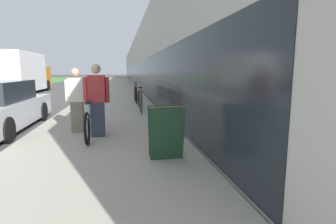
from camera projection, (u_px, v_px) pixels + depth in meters
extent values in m
cube|color=#A39E8E|center=(117.00, 87.00, 25.00)|extent=(3.64, 70.00, 0.13)
cube|color=#BCB7AD|center=(172.00, 64.00, 33.59)|extent=(10.00, 70.00, 4.92)
cube|color=#1E2328|center=(133.00, 74.00, 32.92)|extent=(0.10, 63.00, 2.20)
torus|color=black|center=(97.00, 112.00, 7.42)|extent=(0.06, 0.67, 0.67)
torus|color=black|center=(87.00, 129.00, 5.28)|extent=(0.06, 0.67, 0.67)
cylinder|color=#7AD1C6|center=(92.00, 111.00, 6.32)|extent=(0.04, 1.87, 0.04)
cylinder|color=#7AD1C6|center=(91.00, 118.00, 5.91)|extent=(0.04, 1.11, 0.31)
cylinder|color=#7AD1C6|center=(89.00, 109.00, 5.61)|extent=(0.03, 0.03, 0.28)
cube|color=black|center=(88.00, 103.00, 5.59)|extent=(0.11, 0.22, 0.05)
cylinder|color=#7AD1C6|center=(96.00, 100.00, 7.19)|extent=(0.03, 0.03, 0.29)
cylinder|color=silver|center=(95.00, 95.00, 7.17)|extent=(0.52, 0.03, 0.03)
cube|color=#33384C|center=(98.00, 119.00, 5.98)|extent=(0.30, 0.22, 0.79)
cube|color=#B23333|center=(97.00, 89.00, 5.87)|extent=(0.37, 0.22, 0.61)
cylinder|color=#B23333|center=(86.00, 90.00, 5.84)|extent=(0.09, 0.09, 0.57)
cylinder|color=#B23333|center=(107.00, 90.00, 5.92)|extent=(0.09, 0.09, 0.57)
sphere|color=beige|center=(96.00, 69.00, 5.80)|extent=(0.22, 0.22, 0.22)
cube|color=#756B5B|center=(78.00, 117.00, 6.43)|extent=(0.29, 0.21, 0.75)
cube|color=beige|center=(76.00, 90.00, 6.33)|extent=(0.35, 0.21, 0.57)
cylinder|color=beige|center=(67.00, 91.00, 6.30)|extent=(0.09, 0.09, 0.54)
cylinder|color=beige|center=(86.00, 91.00, 6.37)|extent=(0.09, 0.09, 0.54)
sphere|color=tan|center=(75.00, 72.00, 6.26)|extent=(0.20, 0.20, 0.20)
cylinder|color=#4C4C51|center=(141.00, 103.00, 8.95)|extent=(0.05, 0.05, 0.82)
cylinder|color=#4C4C51|center=(140.00, 101.00, 9.49)|extent=(0.05, 0.05, 0.82)
cylinder|color=#4C4C51|center=(140.00, 90.00, 9.16)|extent=(0.05, 0.55, 0.05)
torus|color=black|center=(139.00, 99.00, 10.76)|extent=(0.06, 0.72, 0.72)
torus|color=black|center=(141.00, 101.00, 9.81)|extent=(0.06, 0.72, 0.72)
cylinder|color=red|center=(140.00, 94.00, 10.25)|extent=(0.04, 0.83, 0.04)
cylinder|color=red|center=(140.00, 97.00, 10.08)|extent=(0.04, 0.51, 0.33)
cylinder|color=red|center=(140.00, 91.00, 9.93)|extent=(0.03, 0.03, 0.30)
cube|color=black|center=(140.00, 87.00, 9.90)|extent=(0.11, 0.22, 0.05)
cylinder|color=red|center=(139.00, 90.00, 10.63)|extent=(0.03, 0.03, 0.31)
cylinder|color=silver|center=(139.00, 86.00, 10.60)|extent=(0.52, 0.03, 0.03)
torus|color=black|center=(135.00, 94.00, 12.80)|extent=(0.06, 0.71, 0.71)
torus|color=black|center=(136.00, 96.00, 11.73)|extent=(0.06, 0.71, 0.71)
cylinder|color=black|center=(136.00, 91.00, 12.23)|extent=(0.04, 0.93, 0.04)
cylinder|color=black|center=(136.00, 93.00, 12.03)|extent=(0.04, 0.56, 0.32)
cylinder|color=black|center=(136.00, 88.00, 11.87)|extent=(0.03, 0.03, 0.29)
cube|color=black|center=(136.00, 85.00, 11.84)|extent=(0.11, 0.22, 0.05)
cylinder|color=black|center=(135.00, 87.00, 12.65)|extent=(0.03, 0.03, 0.31)
cylinder|color=silver|center=(135.00, 84.00, 12.63)|extent=(0.52, 0.03, 0.03)
torus|color=black|center=(135.00, 91.00, 14.78)|extent=(0.06, 0.73, 0.73)
torus|color=black|center=(136.00, 92.00, 13.76)|extent=(0.06, 0.73, 0.73)
cylinder|color=#2D56A8|center=(135.00, 88.00, 14.24)|extent=(0.04, 0.90, 0.04)
cylinder|color=#2D56A8|center=(136.00, 90.00, 14.05)|extent=(0.04, 0.55, 0.33)
cylinder|color=#2D56A8|center=(136.00, 85.00, 13.88)|extent=(0.03, 0.03, 0.30)
cube|color=black|center=(136.00, 82.00, 13.86)|extent=(0.11, 0.22, 0.05)
cylinder|color=#2D56A8|center=(135.00, 84.00, 14.64)|extent=(0.03, 0.03, 0.32)
cylinder|color=silver|center=(135.00, 81.00, 14.62)|extent=(0.52, 0.03, 0.03)
cube|color=#23472D|center=(168.00, 135.00, 4.32)|extent=(0.56, 0.20, 0.89)
cube|color=#23472D|center=(164.00, 130.00, 4.67)|extent=(0.56, 0.20, 0.89)
cylinder|color=#93704C|center=(166.00, 107.00, 4.42)|extent=(0.56, 0.03, 0.03)
cylinder|color=black|center=(42.00, 111.00, 8.60)|extent=(0.22, 0.60, 0.60)
cylinder|color=black|center=(6.00, 130.00, 5.90)|extent=(0.22, 0.60, 0.60)
cube|color=orange|center=(34.00, 77.00, 21.72)|extent=(2.14, 1.81, 1.72)
cube|color=white|center=(17.00, 72.00, 18.12)|extent=(2.32, 5.44, 2.64)
cylinder|color=black|center=(19.00, 86.00, 21.19)|extent=(0.28, 0.84, 0.84)
cylinder|color=black|center=(47.00, 85.00, 21.55)|extent=(0.28, 0.84, 0.84)
cylinder|color=black|center=(30.00, 89.00, 17.42)|extent=(0.28, 0.84, 0.84)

